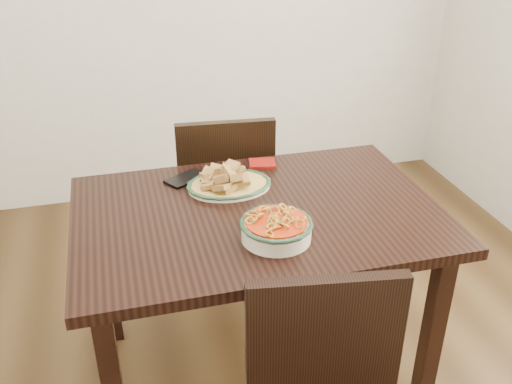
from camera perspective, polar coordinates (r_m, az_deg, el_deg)
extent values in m
cube|color=black|center=(2.00, 0.15, -2.28)|extent=(1.27, 0.85, 0.04)
cube|color=black|center=(2.16, 17.23, -13.31)|extent=(0.06, 0.06, 0.71)
cube|color=black|center=(2.44, -14.69, -7.59)|extent=(0.06, 0.06, 0.71)
cube|color=black|center=(2.63, 9.87, -4.12)|extent=(0.06, 0.06, 0.71)
cube|color=black|center=(2.74, -3.34, -0.57)|extent=(0.46, 0.46, 0.04)
cube|color=black|center=(3.01, -0.39, -2.52)|extent=(0.04, 0.04, 0.41)
cube|color=black|center=(2.98, -6.85, -3.07)|extent=(0.04, 0.04, 0.41)
cube|color=black|center=(2.73, 0.79, -6.12)|extent=(0.04, 0.04, 0.41)
cube|color=black|center=(2.70, -6.38, -6.77)|extent=(0.04, 0.04, 0.41)
cube|color=black|center=(2.46, -2.96, 2.24)|extent=(0.42, 0.08, 0.44)
cube|color=black|center=(1.58, 6.84, -15.02)|extent=(0.42, 0.10, 0.44)
ellipsoid|color=#EEE6C9|center=(2.13, -2.70, 0.63)|extent=(0.31, 0.23, 0.02)
ellipsoid|color=#B99440|center=(2.13, -2.70, 0.77)|extent=(0.30, 0.22, 0.01)
torus|color=#19371F|center=(2.13, -2.70, 0.82)|extent=(0.24, 0.24, 0.01)
cylinder|color=#F1E5CC|center=(1.82, 2.04, -3.85)|extent=(0.22, 0.22, 0.06)
torus|color=#173421|center=(1.80, 2.06, -3.15)|extent=(0.23, 0.23, 0.02)
cylinder|color=#A62707|center=(1.80, 2.06, -3.01)|extent=(0.20, 0.20, 0.01)
cube|color=black|center=(2.21, -6.99, 1.36)|extent=(0.18, 0.15, 0.01)
cube|color=maroon|center=(2.31, 0.62, 2.89)|extent=(0.12, 0.11, 0.01)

